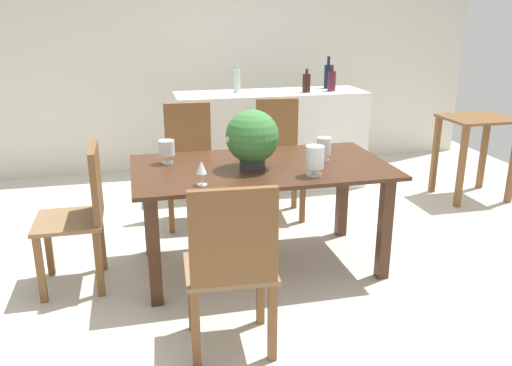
{
  "coord_description": "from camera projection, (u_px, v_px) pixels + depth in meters",
  "views": [
    {
      "loc": [
        -0.83,
        -3.4,
        1.76
      ],
      "look_at": [
        -0.03,
        -0.02,
        0.61
      ],
      "focal_mm": 37.09,
      "sensor_mm": 36.0,
      "label": 1
    }
  ],
  "objects": [
    {
      "name": "flower_centerpiece",
      "position": [
        252.0,
        138.0,
        3.46
      ],
      "size": [
        0.36,
        0.35,
        0.39
      ],
      "color": "#333338",
      "rests_on": "dining_table"
    },
    {
      "name": "chair_far_right",
      "position": [
        278.0,
        153.0,
        4.65
      ],
      "size": [
        0.44,
        0.46,
        1.02
      ],
      "rotation": [
        0.0,
        0.0,
        -0.1
      ],
      "color": "brown",
      "rests_on": "ground"
    },
    {
      "name": "kitchen_counter",
      "position": [
        271.0,
        140.0,
        5.38
      ],
      "size": [
        1.89,
        0.57,
        0.98
      ],
      "primitive_type": "cube",
      "color": "silver",
      "rests_on": "ground"
    },
    {
      "name": "wine_bottle_clear",
      "position": [
        237.0,
        80.0,
        5.17
      ],
      "size": [
        0.06,
        0.06,
        0.29
      ],
      "color": "#B2BFB7",
      "rests_on": "kitchen_counter"
    },
    {
      "name": "wine_bottle_green",
      "position": [
        306.0,
        83.0,
        5.19
      ],
      "size": [
        0.08,
        0.08,
        0.23
      ],
      "color": "black",
      "rests_on": "kitchen_counter"
    },
    {
      "name": "crystal_vase_center_near",
      "position": [
        315.0,
        158.0,
        3.34
      ],
      "size": [
        0.12,
        0.12,
        0.19
      ],
      "color": "silver",
      "rests_on": "dining_table"
    },
    {
      "name": "ground_plane",
      "position": [
        259.0,
        261.0,
        3.87
      ],
      "size": [
        7.04,
        7.04,
        0.0
      ],
      "primitive_type": "plane",
      "color": "beige"
    },
    {
      "name": "chair_near_left",
      "position": [
        232.0,
        262.0,
        2.66
      ],
      "size": [
        0.49,
        0.45,
        0.97
      ],
      "rotation": [
        0.0,
        0.0,
        3.08
      ],
      "color": "brown",
      "rests_on": "ground"
    },
    {
      "name": "crystal_vase_right",
      "position": [
        324.0,
        147.0,
        3.67
      ],
      "size": [
        0.1,
        0.1,
        0.17
      ],
      "color": "silver",
      "rests_on": "dining_table"
    },
    {
      "name": "dining_table",
      "position": [
        261.0,
        182.0,
        3.63
      ],
      "size": [
        1.74,
        0.96,
        0.75
      ],
      "color": "#422616",
      "rests_on": "ground"
    },
    {
      "name": "chair_far_left",
      "position": [
        189.0,
        158.0,
        4.48
      ],
      "size": [
        0.45,
        0.44,
        1.01
      ],
      "rotation": [
        0.0,
        0.0,
        -0.06
      ],
      "color": "brown",
      "rests_on": "ground"
    },
    {
      "name": "crystal_vase_left",
      "position": [
        167.0,
        149.0,
        3.61
      ],
      "size": [
        0.11,
        0.11,
        0.16
      ],
      "color": "silver",
      "rests_on": "dining_table"
    },
    {
      "name": "wine_glass",
      "position": [
        201.0,
        168.0,
        3.16
      ],
      "size": [
        0.06,
        0.06,
        0.15
      ],
      "color": "silver",
      "rests_on": "dining_table"
    },
    {
      "name": "side_table",
      "position": [
        476.0,
        138.0,
        5.03
      ],
      "size": [
        0.63,
        0.52,
        0.79
      ],
      "color": "brown",
      "rests_on": "ground"
    },
    {
      "name": "wine_bottle_dark",
      "position": [
        332.0,
        81.0,
        5.27
      ],
      "size": [
        0.08,
        0.08,
        0.26
      ],
      "color": "#511E28",
      "rests_on": "kitchen_counter"
    },
    {
      "name": "back_wall",
      "position": [
        204.0,
        53.0,
        5.87
      ],
      "size": [
        6.4,
        0.1,
        2.6
      ],
      "primitive_type": "cube",
      "color": "beige",
      "rests_on": "ground"
    },
    {
      "name": "wine_bottle_amber",
      "position": [
        328.0,
        76.0,
        5.45
      ],
      "size": [
        0.08,
        0.08,
        0.32
      ],
      "color": "#0F1E38",
      "rests_on": "kitchen_counter"
    },
    {
      "name": "chair_head_end",
      "position": [
        83.0,
        210.0,
        3.4
      ],
      "size": [
        0.43,
        0.44,
        0.94
      ],
      "rotation": [
        0.0,
        0.0,
        -1.58
      ],
      "color": "brown",
      "rests_on": "ground"
    }
  ]
}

